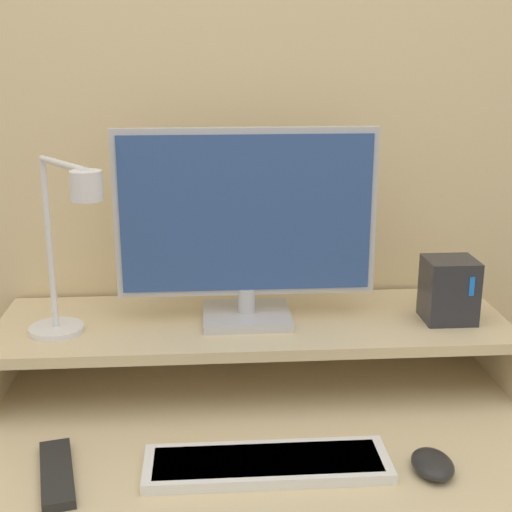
{
  "coord_description": "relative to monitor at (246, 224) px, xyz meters",
  "views": [
    {
      "loc": [
        -0.09,
        -0.82,
        1.4
      ],
      "look_at": [
        -0.01,
        0.39,
        1.04
      ],
      "focal_mm": 50.0,
      "sensor_mm": 36.0,
      "label": 1
    }
  ],
  "objects": [
    {
      "name": "keyboard",
      "position": [
        0.02,
        -0.34,
        -0.33
      ],
      "size": [
        0.41,
        0.12,
        0.02
      ],
      "color": "white",
      "rests_on": "desk"
    },
    {
      "name": "desk_lamp",
      "position": [
        -0.33,
        -0.11,
        -0.02
      ],
      "size": [
        0.18,
        0.23,
        0.35
      ],
      "color": "silver",
      "rests_on": "monitor_shelf"
    },
    {
      "name": "mouse",
      "position": [
        0.28,
        -0.37,
        -0.32
      ],
      "size": [
        0.07,
        0.09,
        0.03
      ],
      "color": "black",
      "rests_on": "desk"
    },
    {
      "name": "router_dock",
      "position": [
        0.41,
        -0.03,
        -0.14
      ],
      "size": [
        0.1,
        0.1,
        0.13
      ],
      "color": "#28282D",
      "rests_on": "monitor_shelf"
    },
    {
      "name": "wall_back",
      "position": [
        0.01,
        0.2,
        0.18
      ],
      "size": [
        6.0,
        0.05,
        2.5
      ],
      "color": "beige",
      "rests_on": "ground_plane"
    },
    {
      "name": "remote_control",
      "position": [
        -0.33,
        -0.34,
        -0.33
      ],
      "size": [
        0.09,
        0.19,
        0.02
      ],
      "color": "black",
      "rests_on": "desk"
    },
    {
      "name": "monitor",
      "position": [
        0.0,
        0.0,
        0.0
      ],
      "size": [
        0.52,
        0.16,
        0.39
      ],
      "color": "#BCBCC1",
      "rests_on": "monitor_shelf"
    },
    {
      "name": "monitor_shelf",
      "position": [
        0.01,
        0.0,
        -0.22
      ],
      "size": [
        1.04,
        0.33,
        0.13
      ],
      "color": "beige",
      "rests_on": "desk"
    }
  ]
}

